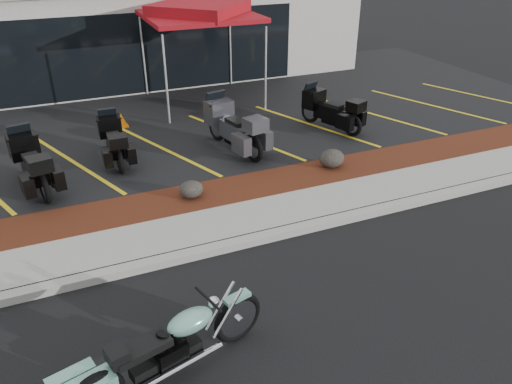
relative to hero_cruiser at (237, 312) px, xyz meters
name	(u,v)px	position (x,y,z in m)	size (l,w,h in m)	color
ground	(242,278)	(0.58, 1.29, -0.52)	(90.00, 90.00, 0.00)	black
curb	(224,246)	(0.58, 2.19, -0.44)	(24.00, 0.25, 0.15)	gray
sidewalk	(212,227)	(0.58, 2.89, -0.44)	(24.00, 1.20, 0.15)	gray
mulch_bed	(194,200)	(0.58, 4.09, -0.44)	(24.00, 1.20, 0.16)	#350C0C
upper_lot	(143,119)	(0.58, 9.49, -0.44)	(26.00, 9.60, 0.15)	black
dealership_building	(104,20)	(0.58, 15.76, 1.49)	(18.00, 8.16, 4.00)	#A09990
boulder_mid	(191,189)	(0.52, 4.08, -0.17)	(0.53, 0.44, 0.37)	black
boulder_right	(332,158)	(4.04, 4.23, -0.14)	(0.61, 0.51, 0.44)	black
hero_cruiser	(237,312)	(0.00, 0.00, 0.00)	(2.94, 0.75, 1.04)	#66A08B
touring_black_front	(24,150)	(-2.65, 6.59, 0.26)	(2.17, 0.83, 1.26)	black
touring_black_mid	(109,130)	(-0.65, 7.29, 0.20)	(1.96, 0.75, 1.14)	black
touring_grey	(216,116)	(2.07, 6.89, 0.31)	(2.34, 0.89, 1.36)	#333338
touring_black_rear	(310,102)	(5.02, 7.14, 0.23)	(2.07, 0.79, 1.20)	black
traffic_cone	(122,120)	(-0.12, 8.93, -0.17)	(0.32, 0.32, 0.40)	orange
popup_canopy	(199,12)	(2.75, 10.22, 2.41)	(3.76, 3.76, 3.06)	silver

